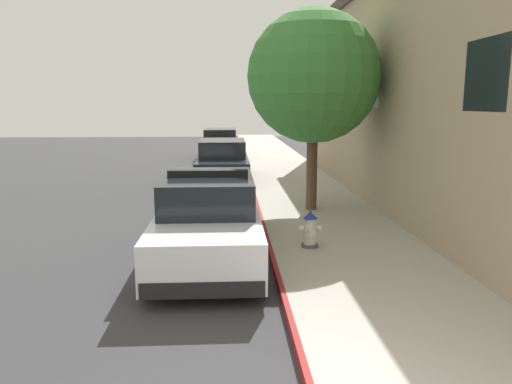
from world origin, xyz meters
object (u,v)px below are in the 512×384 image
at_px(parked_car_silver_ahead, 223,162).
at_px(parked_car_dark_far, 220,144).
at_px(police_cruiser, 209,220).
at_px(fire_hydrant, 310,229).
at_px(street_tree, 314,77).

height_order(parked_car_silver_ahead, parked_car_dark_far, same).
bearing_deg(parked_car_dark_far, police_cruiser, -89.83).
relative_size(parked_car_silver_ahead, parked_car_dark_far, 1.00).
height_order(police_cruiser, fire_hydrant, police_cruiser).
bearing_deg(police_cruiser, parked_car_dark_far, 90.17).
xyz_separation_m(parked_car_silver_ahead, parked_car_dark_far, (-0.22, 8.04, 0.00)).
distance_m(parked_car_dark_far, street_tree, 14.12).
relative_size(fire_hydrant, street_tree, 0.15).
bearing_deg(parked_car_silver_ahead, street_tree, -66.83).
relative_size(parked_car_dark_far, fire_hydrant, 6.37).
height_order(parked_car_silver_ahead, street_tree, street_tree).
bearing_deg(fire_hydrant, street_tree, 80.08).
height_order(parked_car_dark_far, fire_hydrant, parked_car_dark_far).
relative_size(parked_car_dark_far, street_tree, 0.95).
bearing_deg(parked_car_silver_ahead, police_cruiser, -91.04).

